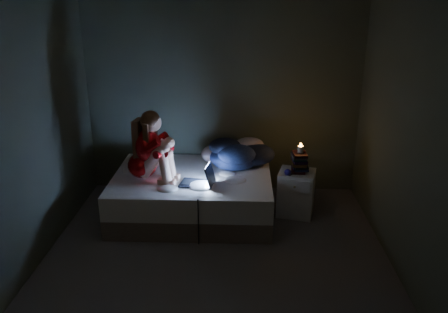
# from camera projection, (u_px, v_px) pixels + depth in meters

# --- Properties ---
(floor) EXTENTS (3.60, 3.80, 0.02)m
(floor) POSITION_uv_depth(u_px,v_px,m) (215.00, 264.00, 4.65)
(floor) COLOR #4B4644
(floor) RESTS_ON ground
(wall_back) EXTENTS (3.60, 0.02, 2.60)m
(wall_back) POSITION_uv_depth(u_px,v_px,m) (223.00, 97.00, 5.98)
(wall_back) COLOR #454A36
(wall_back) RESTS_ON ground
(wall_front) EXTENTS (3.60, 0.02, 2.60)m
(wall_front) POSITION_uv_depth(u_px,v_px,m) (194.00, 259.00, 2.40)
(wall_front) COLOR #454A36
(wall_front) RESTS_ON ground
(wall_left) EXTENTS (0.02, 3.80, 2.60)m
(wall_left) POSITION_uv_depth(u_px,v_px,m) (22.00, 141.00, 4.26)
(wall_left) COLOR #454A36
(wall_left) RESTS_ON ground
(wall_right) EXTENTS (0.02, 3.80, 2.60)m
(wall_right) POSITION_uv_depth(u_px,v_px,m) (413.00, 146.00, 4.13)
(wall_right) COLOR #454A36
(wall_right) RESTS_ON ground
(bed) EXTENTS (1.89, 1.42, 0.52)m
(bed) POSITION_uv_depth(u_px,v_px,m) (193.00, 194.00, 5.60)
(bed) COLOR silver
(bed) RESTS_ON ground
(pillow) EXTENTS (0.47, 0.34, 0.14)m
(pillow) POSITION_uv_depth(u_px,v_px,m) (145.00, 164.00, 5.67)
(pillow) COLOR silver
(pillow) RESTS_ON bed
(woman) EXTENTS (0.58, 0.44, 0.85)m
(woman) POSITION_uv_depth(u_px,v_px,m) (141.00, 145.00, 5.24)
(woman) COLOR maroon
(woman) RESTS_ON bed
(laptop) EXTENTS (0.42, 0.33, 0.27)m
(laptop) POSITION_uv_depth(u_px,v_px,m) (196.00, 174.00, 5.18)
(laptop) COLOR black
(laptop) RESTS_ON bed
(clothes_pile) EXTENTS (0.74, 0.62, 0.40)m
(clothes_pile) POSITION_uv_depth(u_px,v_px,m) (234.00, 152.00, 5.69)
(clothes_pile) COLOR #1C2049
(clothes_pile) RESTS_ON bed
(nightstand) EXTENTS (0.50, 0.46, 0.56)m
(nightstand) POSITION_uv_depth(u_px,v_px,m) (296.00, 193.00, 5.59)
(nightstand) COLOR silver
(nightstand) RESTS_ON ground
(book_stack) EXTENTS (0.19, 0.25, 0.24)m
(book_stack) POSITION_uv_depth(u_px,v_px,m) (300.00, 162.00, 5.46)
(book_stack) COLOR black
(book_stack) RESTS_ON nightstand
(candle) EXTENTS (0.07, 0.07, 0.08)m
(candle) POSITION_uv_depth(u_px,v_px,m) (300.00, 150.00, 5.41)
(candle) COLOR beige
(candle) RESTS_ON book_stack
(phone) EXTENTS (0.12, 0.16, 0.01)m
(phone) POSITION_uv_depth(u_px,v_px,m) (292.00, 174.00, 5.41)
(phone) COLOR black
(phone) RESTS_ON nightstand
(blue_orb) EXTENTS (0.08, 0.08, 0.08)m
(blue_orb) POSITION_uv_depth(u_px,v_px,m) (291.00, 173.00, 5.34)
(blue_orb) COLOR navy
(blue_orb) RESTS_ON nightstand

